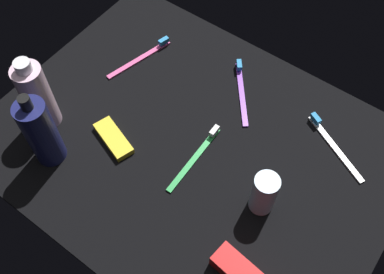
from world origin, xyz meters
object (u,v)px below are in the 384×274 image
bodywash_bottle (37,96)px  toothbrush_white (332,143)px  toothbrush_pink (143,56)px  toothbrush_green (197,154)px  deodorant_stick (264,193)px  lotion_bottle (41,132)px  snack_bar_yellow (114,139)px  toothbrush_purple (241,89)px

bodywash_bottle → toothbrush_white: size_ratio=1.12×
toothbrush_white → toothbrush_pink: bearing=-174.4°
toothbrush_pink → toothbrush_green: bearing=-28.4°
deodorant_stick → toothbrush_green: 17.01cm
deodorant_stick → toothbrush_green: size_ratio=0.56×
lotion_bottle → snack_bar_yellow: lotion_bottle is taller
toothbrush_white → toothbrush_purple: size_ratio=1.12×
deodorant_stick → toothbrush_pink: 45.91cm
toothbrush_white → snack_bar_yellow: (-37.90, -26.46, 0.14)cm
deodorant_stick → toothbrush_white: (5.03, 20.60, -4.42)cm
toothbrush_white → toothbrush_purple: 23.40cm
bodywash_bottle → snack_bar_yellow: size_ratio=1.78×
toothbrush_white → toothbrush_purple: (-23.38, 0.89, 0.00)cm
bodywash_bottle → toothbrush_purple: 44.28cm
lotion_bottle → toothbrush_white: (46.06, 36.60, -7.84)cm
lotion_bottle → snack_bar_yellow: bearing=51.2°
toothbrush_green → toothbrush_white: bearing=41.7°
toothbrush_purple → toothbrush_green: bearing=-84.3°
toothbrush_purple → snack_bar_yellow: (-14.52, -27.34, 0.14)cm
bodywash_bottle → toothbrush_white: bearing=30.2°
lotion_bottle → toothbrush_pink: (-1.81, 31.90, -7.84)cm
snack_bar_yellow → toothbrush_purple: bearing=80.4°
snack_bar_yellow → toothbrush_pink: bearing=133.0°
lotion_bottle → toothbrush_purple: lotion_bottle is taller
toothbrush_green → bodywash_bottle: bearing=-159.5°
toothbrush_green → toothbrush_white: 28.64cm
bodywash_bottle → toothbrush_pink: bodywash_bottle is taller
lotion_bottle → toothbrush_pink: lotion_bottle is taller
toothbrush_pink → toothbrush_white: 48.10cm
toothbrush_green → snack_bar_yellow: size_ratio=1.73×
toothbrush_purple → lotion_bottle: bearing=-121.2°
toothbrush_green → toothbrush_purple: same height
deodorant_stick → toothbrush_pink: deodorant_stick is taller
deodorant_stick → toothbrush_white: bearing=76.3°
lotion_bottle → bodywash_bottle: size_ratio=1.04×
toothbrush_pink → toothbrush_green: 30.11cm
lotion_bottle → toothbrush_green: lotion_bottle is taller
bodywash_bottle → toothbrush_white: 62.00cm
toothbrush_purple → toothbrush_pink: bearing=-167.1°
toothbrush_white → snack_bar_yellow: bearing=-145.1°
toothbrush_white → toothbrush_purple: bearing=177.8°
snack_bar_yellow → deodorant_stick: bearing=28.4°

